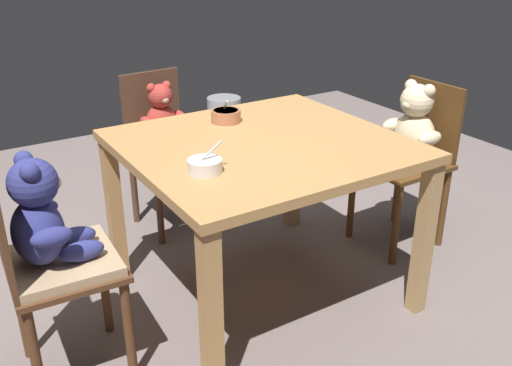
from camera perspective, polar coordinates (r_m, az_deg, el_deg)
ground_plane at (r=2.71m, az=0.57°, el=-11.14°), size 5.20×5.20×0.04m
dining_table at (r=2.39m, az=0.64°, el=2.07°), size 1.10×1.03×0.74m
teddy_chair_far_center at (r=3.12m, az=-9.16°, el=4.86°), size 0.39×0.40×0.85m
teddy_chair_near_left at (r=2.08m, az=-20.21°, el=-5.25°), size 0.40×0.41×0.90m
teddy_chair_near_right at (r=2.99m, az=15.27°, el=4.31°), size 0.41×0.39×0.86m
porridge_bowl_white_near_left at (r=2.05m, az=-5.14°, el=1.76°), size 0.13×0.13×0.11m
porridge_bowl_terracotta_far_center at (r=2.59m, az=-3.11°, el=6.74°), size 0.14×0.14×0.12m
metal_pail at (r=4.79m, az=-3.21°, el=6.97°), size 0.28×0.28×0.27m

